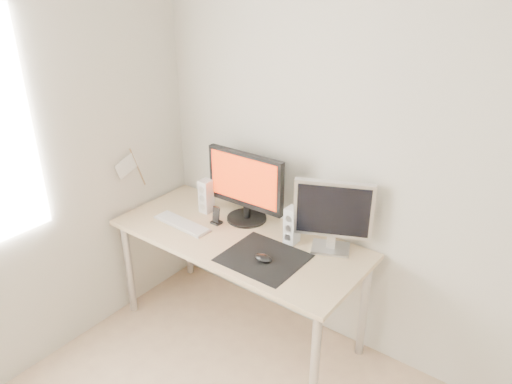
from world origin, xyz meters
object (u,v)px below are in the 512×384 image
Objects in this scene: mouse at (263,258)px; speaker_left at (206,196)px; desk at (239,247)px; main_monitor at (246,185)px; phone_dock at (216,218)px; second_monitor at (333,213)px; keyboard at (182,223)px; speaker_right at (292,225)px.

mouse is 0.72m from speaker_left.
desk is 0.40m from main_monitor.
phone_dock is at bearing 160.85° from mouse.
speaker_left is (-0.90, -0.08, -0.13)m from second_monitor.
speaker_left is 0.20m from phone_dock.
speaker_right is at bearing 19.75° from keyboard.
mouse is at bearing -125.02° from second_monitor.
phone_dock is at bearing -129.12° from main_monitor.
desk is 3.76× the size of keyboard.
desk is at bearing -154.03° from speaker_right.
second_monitor is at bearing 54.98° from mouse.
speaker_right is (0.67, 0.01, 0.00)m from speaker_left.
mouse is 0.47m from second_monitor.
speaker_right is (-0.23, -0.07, -0.13)m from second_monitor.
phone_dock is (0.17, 0.15, 0.03)m from keyboard.
speaker_left is 0.25m from keyboard.
mouse is 0.55m from main_monitor.
main_monitor reaches higher than second_monitor.
mouse is 0.97× the size of phone_dock.
mouse is 0.26× the size of keyboard.
phone_dock reaches higher than keyboard.
mouse is at bearing -21.46° from speaker_left.
main_monitor is at bearing 139.32° from mouse.
mouse reaches higher than desk.
keyboard is (-0.67, 0.03, -0.02)m from mouse.
mouse is 0.07× the size of desk.
desk is 0.65m from second_monitor.
main_monitor reaches higher than phone_dock.
phone_dock is at bearing 40.97° from keyboard.
desk is 2.90× the size of main_monitor.
keyboard is at bearing -165.35° from desk.
mouse is at bearing -92.24° from speaker_right.
mouse is 0.29m from speaker_right.
second_monitor reaches higher than mouse.
second_monitor is at bearing 12.78° from phone_dock.
desk is 3.68× the size of second_monitor.
main_monitor is 4.74× the size of phone_dock.
desk is at bearing -11.48° from phone_dock.
keyboard is 3.66× the size of phone_dock.
second_monitor is (0.62, 0.02, -0.01)m from main_monitor.
speaker_left is 0.67m from speaker_right.
second_monitor is 1.90× the size of speaker_right.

